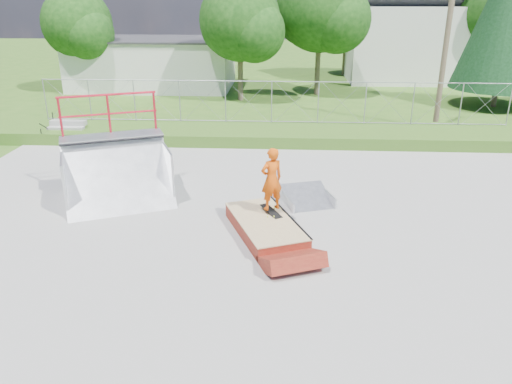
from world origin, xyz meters
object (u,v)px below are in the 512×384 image
quarter_pipe (115,153)px  skater (272,182)px  flat_bank_ramp (307,197)px  grind_box (265,227)px

quarter_pipe → skater: 4.77m
quarter_pipe → flat_bank_ramp: size_ratio=2.12×
grind_box → skater: skater is taller
skater → grind_box: bearing=42.4°
quarter_pipe → skater: bearing=-41.7°
grind_box → quarter_pipe: quarter_pipe is taller
skater → quarter_pipe: bearing=-48.9°
grind_box → skater: 1.16m
quarter_pipe → skater: (4.51, -1.53, -0.21)m
grind_box → flat_bank_ramp: grind_box is taller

